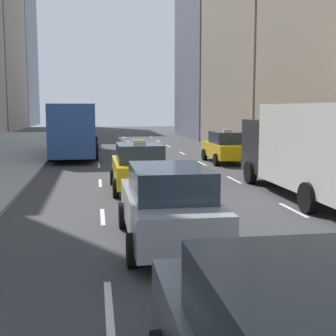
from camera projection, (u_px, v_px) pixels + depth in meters
name	position (u px, v px, depth m)	size (l,w,h in m)	color
lane_markings	(159.00, 172.00, 22.25)	(5.72, 56.00, 0.01)	white
taxi_lead	(139.00, 167.00, 17.13)	(2.02, 4.40, 1.87)	yellow
taxi_second	(226.00, 147.00, 25.88)	(2.02, 4.40, 1.87)	yellow
sedan_black_near	(168.00, 204.00, 10.29)	(2.02, 4.77, 1.76)	#9EA0A5
city_bus	(75.00, 128.00, 29.89)	(2.80, 11.61, 3.25)	#2D519E
box_truck	(313.00, 147.00, 15.53)	(2.58, 8.40, 3.15)	#262628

